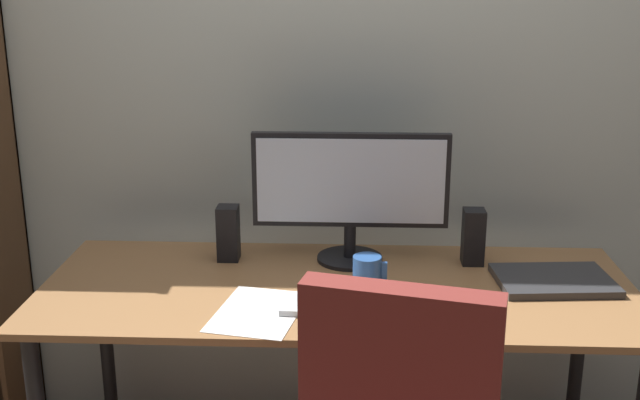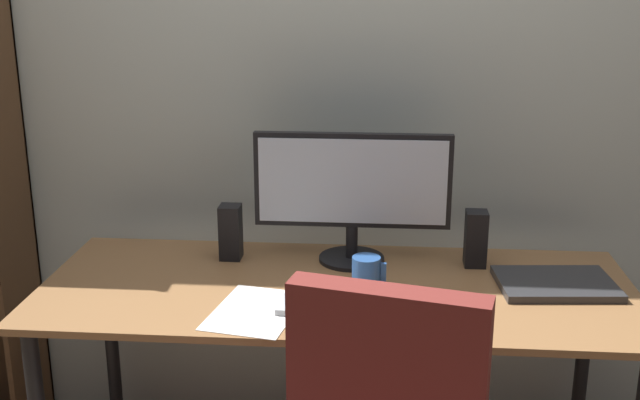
{
  "view_description": "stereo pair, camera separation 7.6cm",
  "coord_description": "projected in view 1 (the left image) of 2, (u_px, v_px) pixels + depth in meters",
  "views": [
    {
      "loc": [
        0.04,
        -2.05,
        1.61
      ],
      "look_at": [
        -0.05,
        0.04,
        0.98
      ],
      "focal_mm": 43.9,
      "sensor_mm": 36.0,
      "label": 1
    },
    {
      "loc": [
        0.12,
        -2.04,
        1.61
      ],
      "look_at": [
        -0.05,
        0.04,
        0.98
      ],
      "focal_mm": 43.9,
      "sensor_mm": 36.0,
      "label": 2
    }
  ],
  "objects": [
    {
      "name": "back_wall",
      "position": [
        342.0,
        64.0,
        2.54
      ],
      "size": [
        6.4,
        0.1,
        2.6
      ],
      "primitive_type": "cube",
      "color": "beige",
      "rests_on": "ground"
    },
    {
      "name": "speaker_right",
      "position": [
        473.0,
        237.0,
        2.35
      ],
      "size": [
        0.06,
        0.07,
        0.17
      ],
      "primitive_type": "cube",
      "color": "black",
      "rests_on": "desk"
    },
    {
      "name": "monitor",
      "position": [
        350.0,
        188.0,
        2.33
      ],
      "size": [
        0.59,
        0.2,
        0.4
      ],
      "color": "black",
      "rests_on": "desk"
    },
    {
      "name": "desk",
      "position": [
        337.0,
        312.0,
        2.23
      ],
      "size": [
        1.68,
        0.69,
        0.74
      ],
      "color": "olive",
      "rests_on": "ground"
    },
    {
      "name": "speaker_left",
      "position": [
        228.0,
        233.0,
        2.38
      ],
      "size": [
        0.06,
        0.07,
        0.17
      ],
      "primitive_type": "cube",
      "color": "black",
      "rests_on": "desk"
    },
    {
      "name": "laptop",
      "position": [
        554.0,
        280.0,
        2.22
      ],
      "size": [
        0.34,
        0.26,
        0.02
      ],
      "primitive_type": "cube",
      "rotation": [
        0.0,
        0.0,
        0.08
      ],
      "color": "#2D2D30",
      "rests_on": "desk"
    },
    {
      "name": "coffee_mug",
      "position": [
        367.0,
        273.0,
        2.17
      ],
      "size": [
        0.1,
        0.08,
        0.1
      ],
      "color": "#285193",
      "rests_on": "desk"
    },
    {
      "name": "paper_sheet",
      "position": [
        258.0,
        312.0,
        2.04
      ],
      "size": [
        0.26,
        0.33,
        0.0
      ],
      "primitive_type": "cube",
      "rotation": [
        0.0,
        0.0,
        -0.19
      ],
      "color": "white",
      "rests_on": "desk"
    },
    {
      "name": "keyboard",
      "position": [
        336.0,
        307.0,
        2.05
      ],
      "size": [
        0.29,
        0.12,
        0.02
      ],
      "primitive_type": "cube",
      "rotation": [
        0.0,
        0.0,
        -0.04
      ],
      "color": "#B7BABC",
      "rests_on": "desk"
    },
    {
      "name": "mouse",
      "position": [
        415.0,
        307.0,
        2.03
      ],
      "size": [
        0.08,
        0.11,
        0.03
      ],
      "primitive_type": "cube",
      "rotation": [
        0.0,
        0.0,
        0.22
      ],
      "color": "black",
      "rests_on": "desk"
    }
  ]
}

